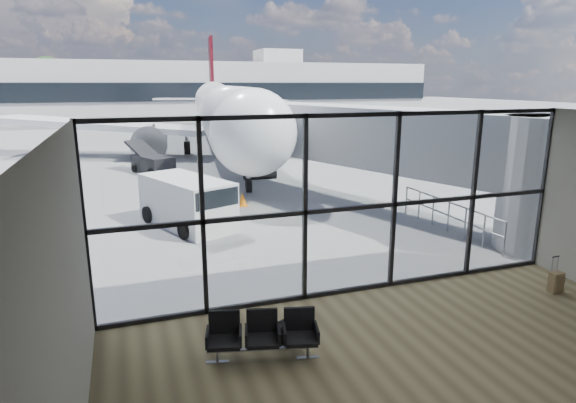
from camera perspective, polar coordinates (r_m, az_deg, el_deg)
ground at (r=50.71m, az=-13.20°, el=7.67°), size 220.00×220.00×0.00m
lounge_shell at (r=7.85m, az=23.33°, el=-5.96°), size 12.02×8.01×4.51m
glass_curtain_wall at (r=11.77m, az=7.47°, el=-0.57°), size 12.10×0.12×4.50m
jet_bridge at (r=20.11m, az=11.16°, el=6.76°), size 8.00×16.50×4.33m
apron_railing at (r=17.95m, az=18.48°, el=-1.18°), size 0.06×5.46×1.11m
far_terminal at (r=72.31m, az=-15.77°, el=12.62°), size 80.00×12.20×11.00m
tree_4 at (r=83.71m, az=-30.66°, el=12.06°), size 5.61×5.61×8.07m
tree_5 at (r=82.78m, az=-26.56°, el=12.96°), size 6.27×6.27×9.03m
seating_row at (r=9.54m, az=-3.05°, el=-15.24°), size 2.12×1.06×0.94m
backpack at (r=10.12m, az=-0.58°, el=-15.35°), size 0.36×0.36×0.46m
suitcase at (r=14.03m, az=29.20°, el=-8.33°), size 0.36×0.27×0.93m
airliner at (r=37.57m, az=-7.60°, el=10.48°), size 32.94×38.32×9.90m
service_van at (r=17.98m, az=-11.75°, el=-0.05°), size 3.25×4.50×1.79m
belt_loader at (r=29.44m, az=-15.82°, el=4.43°), size 2.73×4.01×1.76m
traffic_cone_a at (r=21.33m, az=-15.44°, el=0.06°), size 0.37×0.37×0.53m
traffic_cone_b at (r=20.78m, az=-5.43°, el=0.23°), size 0.41×0.41×0.59m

